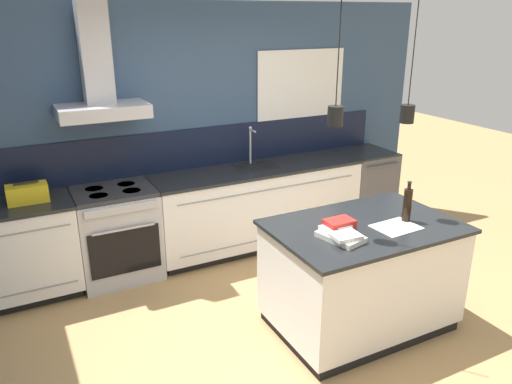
# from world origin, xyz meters

# --- Properties ---
(ground_plane) EXTENTS (16.00, 16.00, 0.00)m
(ground_plane) POSITION_xyz_m (0.00, 0.00, 0.00)
(ground_plane) COLOR tan
(ground_plane) RESTS_ON ground
(wall_back) EXTENTS (5.60, 2.17, 2.60)m
(wall_back) POSITION_xyz_m (-0.06, 2.00, 1.35)
(wall_back) COLOR #354C6B
(wall_back) RESTS_ON ground_plane
(counter_run_left) EXTENTS (0.99, 0.64, 0.91)m
(counter_run_left) POSITION_xyz_m (-1.88, 1.69, 0.46)
(counter_run_left) COLOR black
(counter_run_left) RESTS_ON ground_plane
(counter_run_sink) EXTENTS (2.35, 0.64, 1.33)m
(counter_run_sink) POSITION_xyz_m (0.54, 1.69, 0.46)
(counter_run_sink) COLOR black
(counter_run_sink) RESTS_ON ground_plane
(oven_range) EXTENTS (0.76, 0.66, 0.91)m
(oven_range) POSITION_xyz_m (-1.01, 1.69, 0.46)
(oven_range) COLOR #B5B5BA
(oven_range) RESTS_ON ground_plane
(dishwasher) EXTENTS (0.59, 0.65, 0.91)m
(dishwasher) POSITION_xyz_m (2.00, 1.69, 0.46)
(dishwasher) COLOR #4C4C51
(dishwasher) RESTS_ON ground_plane
(kitchen_island) EXTENTS (1.48, 0.99, 0.91)m
(kitchen_island) POSITION_xyz_m (0.57, -0.06, 0.46)
(kitchen_island) COLOR black
(kitchen_island) RESTS_ON ground_plane
(bottle_on_island) EXTENTS (0.07, 0.07, 0.33)m
(bottle_on_island) POSITION_xyz_m (0.91, -0.16, 1.05)
(bottle_on_island) COLOR black
(bottle_on_island) RESTS_ON kitchen_island
(book_stack) EXTENTS (0.28, 0.37, 0.07)m
(book_stack) POSITION_xyz_m (0.24, -0.20, 0.94)
(book_stack) COLOR silver
(book_stack) RESTS_ON kitchen_island
(red_supply_box) EXTENTS (0.22, 0.16, 0.11)m
(red_supply_box) POSITION_xyz_m (0.30, -0.09, 0.96)
(red_supply_box) COLOR red
(red_supply_box) RESTS_ON kitchen_island
(paper_pile) EXTENTS (0.36, 0.28, 0.01)m
(paper_pile) POSITION_xyz_m (0.76, -0.22, 0.91)
(paper_pile) COLOR silver
(paper_pile) RESTS_ON kitchen_island
(yellow_toolbox) EXTENTS (0.34, 0.18, 0.19)m
(yellow_toolbox) POSITION_xyz_m (-1.74, 1.69, 0.99)
(yellow_toolbox) COLOR gold
(yellow_toolbox) RESTS_ON counter_run_left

